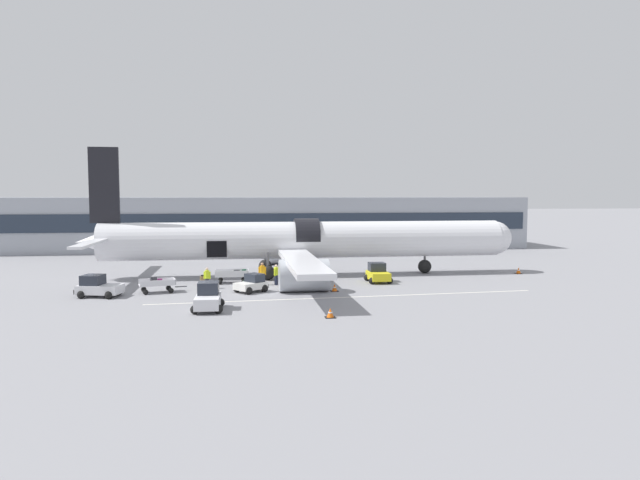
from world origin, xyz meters
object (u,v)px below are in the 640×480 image
at_px(airplane, 300,242).
at_px(baggage_cart_loading, 234,276).
at_px(baggage_cart_queued, 158,285).
at_px(ground_crew_driver, 276,274).
at_px(ground_crew_supervisor, 282,272).
at_px(suitcase_on_tarmac_upright, 246,284).
at_px(baggage_tug_spare, 378,274).
at_px(baggage_tug_lead, 252,284).
at_px(baggage_tug_rear, 98,287).
at_px(ground_crew_loader_a, 262,273).
at_px(ground_crew_loader_b, 207,278).
at_px(baggage_tug_mid, 208,298).
at_px(suitcase_on_tarmac_spare, 202,280).

bearing_deg(airplane, baggage_cart_loading, -148.77).
distance_m(baggage_cart_queued, ground_crew_driver, 9.35).
relative_size(baggage_cart_queued, ground_crew_supervisor, 2.12).
bearing_deg(suitcase_on_tarmac_upright, baggage_tug_spare, 6.03).
bearing_deg(baggage_tug_lead, ground_crew_supervisor, 59.82).
distance_m(baggage_tug_rear, ground_crew_loader_a, 12.52).
distance_m(baggage_cart_queued, ground_crew_loader_b, 3.83).
bearing_deg(ground_crew_loader_a, baggage_tug_mid, -111.57).
bearing_deg(ground_crew_loader_b, baggage_tug_rear, -161.06).
height_order(ground_crew_supervisor, suitcase_on_tarmac_upright, ground_crew_supervisor).
height_order(baggage_tug_lead, ground_crew_loader_a, ground_crew_loader_a).
bearing_deg(ground_crew_loader_b, baggage_cart_loading, 51.26).
xyz_separation_m(baggage_cart_queued, ground_crew_loader_a, (7.92, 2.56, 0.42)).
distance_m(airplane, suitcase_on_tarmac_upright, 8.36).
distance_m(baggage_tug_mid, suitcase_on_tarmac_spare, 10.88).
bearing_deg(baggage_tug_spare, ground_crew_driver, -178.02).
xyz_separation_m(baggage_tug_mid, suitcase_on_tarmac_spare, (-1.00, 10.82, -0.42)).
distance_m(baggage_cart_loading, suitcase_on_tarmac_upright, 2.64).
relative_size(ground_crew_driver, suitcase_on_tarmac_spare, 2.16).
bearing_deg(ground_crew_driver, baggage_cart_loading, 155.03).
height_order(baggage_cart_queued, suitcase_on_tarmac_spare, baggage_cart_queued).
relative_size(ground_crew_loader_b, suitcase_on_tarmac_spare, 2.13).
bearing_deg(ground_crew_driver, baggage_tug_lead, -123.35).
bearing_deg(baggage_cart_loading, baggage_tug_lead, -74.04).
height_order(ground_crew_loader_a, ground_crew_supervisor, ground_crew_loader_a).
height_order(airplane, baggage_cart_queued, airplane).
relative_size(baggage_tug_mid, ground_crew_loader_b, 2.01).
bearing_deg(baggage_tug_mid, suitcase_on_tarmac_upright, 74.01).
distance_m(ground_crew_driver, ground_crew_supervisor, 1.46).
xyz_separation_m(ground_crew_loader_a, ground_crew_loader_b, (-4.35, -1.21, -0.09)).
height_order(baggage_tug_lead, suitcase_on_tarmac_spare, baggage_tug_lead).
xyz_separation_m(baggage_tug_mid, ground_crew_loader_b, (-0.49, 8.55, 0.12)).
distance_m(airplane, ground_crew_supervisor, 4.84).
height_order(baggage_tug_rear, ground_crew_loader_a, ground_crew_loader_a).
distance_m(baggage_tug_mid, baggage_cart_queued, 8.27).
height_order(baggage_tug_rear, ground_crew_loader_b, ground_crew_loader_b).
bearing_deg(suitcase_on_tarmac_spare, ground_crew_driver, -12.10).
bearing_deg(suitcase_on_tarmac_upright, baggage_tug_lead, -79.00).
distance_m(baggage_tug_lead, suitcase_on_tarmac_spare, 5.90).
relative_size(ground_crew_driver, suitcase_on_tarmac_upright, 2.62).
xyz_separation_m(ground_crew_driver, ground_crew_supervisor, (0.55, 1.35, 0.01)).
height_order(baggage_tug_lead, baggage_tug_rear, baggage_tug_rear).
distance_m(baggage_tug_lead, ground_crew_loader_a, 3.48).
distance_m(baggage_cart_queued, suitcase_on_tarmac_upright, 6.72).
distance_m(baggage_tug_mid, ground_crew_loader_b, 8.56).
xyz_separation_m(baggage_tug_spare, ground_crew_loader_a, (-9.68, -0.09, 0.26)).
height_order(airplane, baggage_tug_mid, airplane).
height_order(baggage_cart_loading, ground_crew_driver, ground_crew_driver).
xyz_separation_m(baggage_tug_lead, ground_crew_loader_a, (0.93, 3.33, 0.37)).
bearing_deg(baggage_tug_rear, airplane, 29.40).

